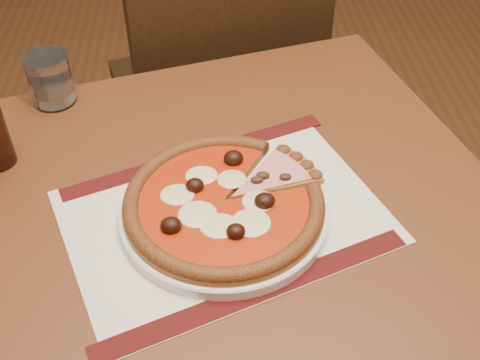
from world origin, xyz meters
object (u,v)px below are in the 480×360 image
table (241,247)px  water_glass (50,79)px  pizza (224,202)px  plate (224,212)px  chair_far (219,85)px

table → water_glass: 0.46m
table → pizza: 0.14m
pizza → plate: bearing=33.4°
chair_far → plate: size_ratio=3.12×
pizza → table: bearing=44.4°
table → plate: plate is taller
chair_far → water_glass: (-0.31, -0.33, 0.25)m
plate → water_glass: bearing=133.3°
table → plate: 0.12m
pizza → water_glass: water_glass is taller
table → water_glass: bearing=138.3°
plate → water_glass: water_glass is taller
chair_far → plate: (-0.02, -0.64, 0.22)m
chair_far → plate: 0.68m
chair_far → water_glass: chair_far is taller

